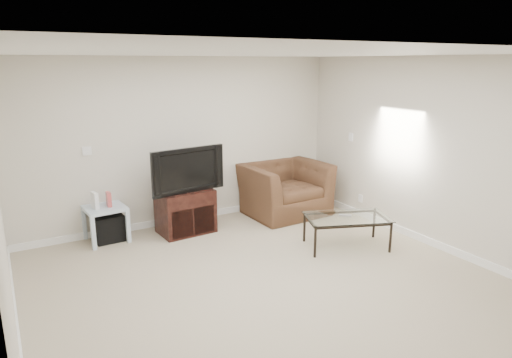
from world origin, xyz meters
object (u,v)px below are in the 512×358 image
subwoofer (108,228)px  coffee_table (346,232)px  television (185,169)px  side_table (106,224)px  recliner (284,180)px  tv_stand (185,211)px

subwoofer → coffee_table: 3.28m
television → coffee_table: 2.40m
side_table → recliner: recliner is taller
subwoofer → coffee_table: bearing=-34.4°
recliner → coffee_table: size_ratio=1.18×
coffee_table → subwoofer: bearing=145.6°
television → side_table: bearing=159.1°
side_table → subwoofer: bearing=38.0°
television → subwoofer: (-1.06, 0.28, -0.78)m
side_table → coffee_table: 3.29m
tv_stand → side_table: bearing=164.4°
tv_stand → television: television is taller
tv_stand → subwoofer: tv_stand is taller
tv_stand → coffee_table: (1.66, -1.60, -0.10)m
recliner → subwoofer: bearing=172.9°
side_table → coffee_table: (2.74, -1.83, -0.04)m
television → recliner: bearing=-6.2°
side_table → coffee_table: size_ratio=0.48×
side_table → tv_stand: bearing=-12.0°
television → coffee_table: (1.65, -1.57, -0.74)m
tv_stand → side_table: 1.11m
subwoofer → tv_stand: bearing=-13.5°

